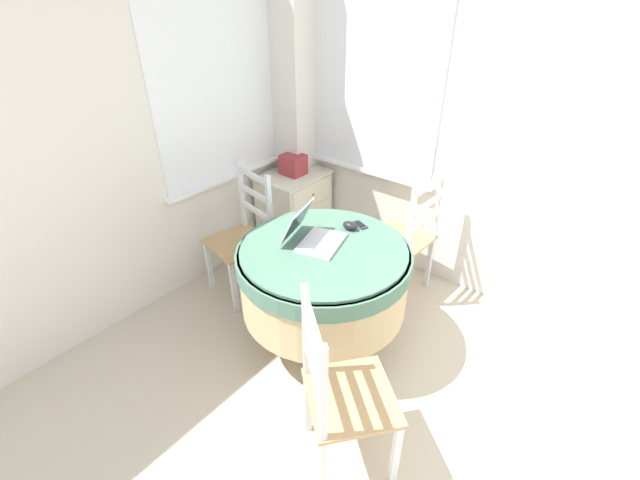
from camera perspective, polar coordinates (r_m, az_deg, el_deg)
The scene contains 10 objects.
corner_room_shell at distance 2.70m, azimuth 0.68°, elevation 13.18°, with size 4.20×4.60×2.55m.
round_dining_table at distance 2.66m, azimuth 0.50°, elevation -4.54°, with size 1.06×1.06×0.75m.
laptop at distance 2.58m, azimuth -0.98°, elevation 0.63°, with size 0.38×0.40×0.22m.
computer_mouse at distance 2.73m, azimuth 4.02°, elevation 1.92°, with size 0.07×0.10×0.05m.
cell_phone at distance 2.79m, azimuth 5.36°, elevation 2.04°, with size 0.09×0.12×0.01m.
dining_chair_near_back_window at distance 3.24m, azimuth -10.17°, elevation 0.26°, with size 0.47×0.49×1.00m.
dining_chair_near_right_window at distance 3.25m, azimuth 11.35°, elevation 0.17°, with size 0.44×0.43×1.00m.
dining_chair_camera_near at distance 2.12m, azimuth 2.86°, elevation -20.00°, with size 0.58×0.58×1.00m.
corner_cabinet at distance 3.89m, azimuth -3.44°, elevation 4.17°, with size 0.59×0.46×0.68m.
storage_box at distance 3.72m, azimuth -3.60°, elevation 10.02°, with size 0.17×0.19×0.17m.
Camera 1 is at (-0.93, 0.14, 2.13)m, focal length 24.00 mm.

